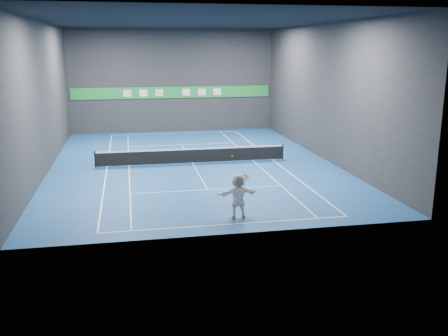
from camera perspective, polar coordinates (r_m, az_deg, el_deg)
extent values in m
plane|color=navy|center=(32.94, -3.64, 0.56)|extent=(26.00, 26.00, 0.00)
plane|color=black|center=(32.11, -3.90, 16.40)|extent=(26.00, 26.00, 0.00)
cube|color=#27282A|center=(45.10, -5.90, 9.85)|extent=(18.00, 0.10, 9.00)
cube|color=#27282A|center=(19.48, 1.14, 4.93)|extent=(18.00, 0.10, 9.00)
cube|color=#27282A|center=(32.34, -19.93, 7.62)|extent=(0.10, 26.00, 9.00)
cube|color=#27282A|center=(34.52, 11.39, 8.50)|extent=(0.10, 26.00, 9.00)
cube|color=white|center=(21.66, 0.46, -6.46)|extent=(10.98, 0.08, 0.01)
cube|color=white|center=(44.53, -5.63, 3.98)|extent=(10.98, 0.08, 0.01)
cube|color=white|center=(32.72, -13.22, 0.14)|extent=(0.08, 23.78, 0.01)
cube|color=white|center=(34.05, 5.56, 0.97)|extent=(0.08, 23.78, 0.01)
cube|color=white|center=(32.68, -10.81, 0.25)|extent=(0.06, 23.78, 0.01)
cube|color=white|center=(33.69, 3.30, 0.87)|extent=(0.06, 23.78, 0.01)
cube|color=white|center=(26.80, -1.87, -2.48)|extent=(8.23, 0.06, 0.01)
cube|color=white|center=(39.15, -4.86, 2.66)|extent=(8.23, 0.06, 0.01)
cube|color=white|center=(32.93, -3.64, 0.57)|extent=(0.06, 12.80, 0.01)
imported|color=white|center=(22.24, 1.61, -3.19)|extent=(1.92, 0.75, 2.03)
sphere|color=#B4E225|center=(21.87, 0.94, 1.35)|extent=(0.07, 0.07, 0.07)
cylinder|color=black|center=(32.64, -14.52, 0.99)|extent=(0.10, 0.10, 1.07)
cylinder|color=black|center=(34.14, 6.72, 1.89)|extent=(0.10, 0.10, 1.07)
cube|color=black|center=(32.83, -3.66, 1.36)|extent=(12.40, 0.03, 0.86)
cube|color=white|center=(32.73, -3.67, 2.18)|extent=(12.40, 0.04, 0.10)
cube|color=#1F8F35|center=(45.12, -5.87, 8.58)|extent=(17.64, 0.06, 1.00)
cube|color=silver|center=(44.88, -11.00, 8.38)|extent=(0.70, 0.04, 0.60)
cube|color=white|center=(44.90, -9.20, 8.46)|extent=(0.70, 0.04, 0.60)
cube|color=white|center=(44.97, -7.40, 8.52)|extent=(0.70, 0.04, 0.60)
cube|color=white|center=(45.18, -4.33, 8.62)|extent=(0.70, 0.04, 0.60)
cube|color=white|center=(45.37, -2.55, 8.67)|extent=(0.70, 0.04, 0.60)
cube|color=white|center=(45.59, -0.79, 8.70)|extent=(0.70, 0.04, 0.60)
torus|color=red|center=(22.12, 2.35, -1.06)|extent=(0.39, 0.33, 0.27)
cylinder|color=#B0CC48|center=(22.14, 2.58, -1.03)|extent=(0.38, 0.32, 0.20)
cylinder|color=red|center=(22.18, 2.48, -1.48)|extent=(0.05, 0.10, 0.18)
cylinder|color=yellow|center=(22.23, 2.30, -2.34)|extent=(0.05, 0.21, 0.23)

